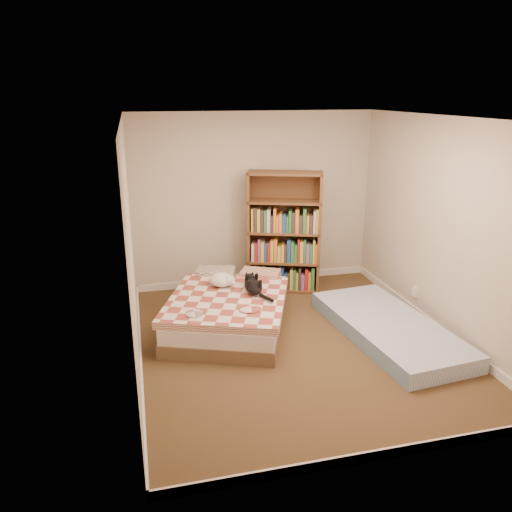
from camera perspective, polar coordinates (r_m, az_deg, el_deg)
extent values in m
cube|color=#4D3921|center=(5.84, 4.55, -9.84)|extent=(3.50, 4.00, 0.01)
cube|color=white|center=(5.16, 5.27, 15.45)|extent=(3.50, 4.00, 0.01)
cube|color=beige|center=(7.23, -0.17, 6.34)|extent=(3.50, 0.01, 2.50)
cube|color=beige|center=(3.65, 14.95, -6.65)|extent=(3.50, 0.01, 2.50)
cube|color=beige|center=(5.10, -14.09, 0.63)|extent=(0.01, 4.00, 2.50)
cube|color=beige|center=(6.14, 20.57, 2.98)|extent=(0.01, 4.00, 2.50)
cube|color=white|center=(7.57, -0.15, -2.60)|extent=(3.50, 0.02, 0.10)
cube|color=white|center=(4.29, 13.49, -21.29)|extent=(3.50, 0.02, 0.10)
cube|color=white|center=(5.58, -13.03, -11.19)|extent=(0.02, 4.00, 0.10)
cube|color=white|center=(6.54, 19.33, -7.21)|extent=(0.02, 4.00, 0.10)
cube|color=white|center=(6.74, 17.70, -3.92)|extent=(0.03, 0.09, 0.13)
cube|color=brown|center=(6.18, -3.05, -7.32)|extent=(1.84, 2.16, 0.16)
cube|color=silver|center=(6.10, -3.08, -5.85)|extent=(1.81, 2.12, 0.18)
cube|color=#9F463B|center=(6.05, -3.10, -4.66)|extent=(1.79, 1.88, 0.09)
cube|color=gray|center=(6.63, -6.79, -2.42)|extent=(0.58, 0.48, 0.14)
cube|color=#9F463B|center=(6.72, -1.69, -2.00)|extent=(0.58, 0.48, 0.14)
cube|color=brown|center=(6.93, -0.69, 2.45)|extent=(0.15, 0.34, 1.71)
cube|color=brown|center=(7.21, 6.98, 2.94)|extent=(0.15, 0.34, 1.71)
cube|color=brown|center=(7.21, 2.85, 3.04)|extent=(0.98, 0.36, 1.71)
cube|color=brown|center=(7.33, 3.11, -3.60)|extent=(1.08, 0.66, 0.03)
cube|color=brown|center=(7.05, 3.23, 2.80)|extent=(1.08, 0.66, 0.03)
cube|color=brown|center=(6.88, 3.35, 9.43)|extent=(1.08, 0.66, 0.03)
cube|color=#6F91B9|center=(6.14, 14.92, -7.99)|extent=(1.17, 2.23, 0.19)
ellipsoid|color=black|center=(6.04, -0.35, -3.48)|extent=(0.22, 0.45, 0.14)
sphere|color=black|center=(6.25, -0.85, -2.60)|extent=(0.14, 0.14, 0.13)
cone|color=black|center=(6.26, -1.28, -2.03)|extent=(0.05, 0.05, 0.05)
cone|color=black|center=(6.27, -0.59, -1.97)|extent=(0.05, 0.05, 0.05)
cylinder|color=black|center=(5.82, 1.38, -4.75)|extent=(0.06, 0.25, 0.05)
ellipsoid|color=white|center=(6.24, -3.98, -2.71)|extent=(0.32, 0.35, 0.16)
sphere|color=white|center=(6.16, -2.99, -2.82)|extent=(0.14, 0.14, 0.12)
sphere|color=white|center=(6.14, -2.50, -3.04)|extent=(0.06, 0.06, 0.06)
sphere|color=white|center=(6.29, -5.24, -2.77)|extent=(0.08, 0.08, 0.07)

